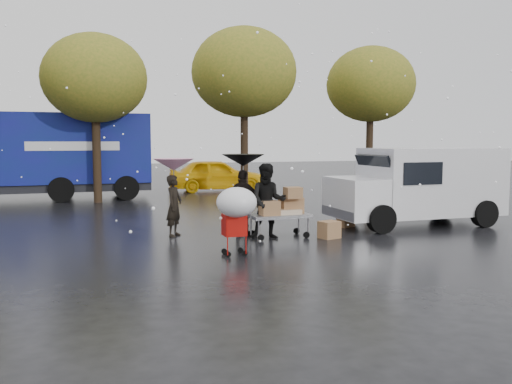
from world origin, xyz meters
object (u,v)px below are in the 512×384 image
object	(u,v)px
person_pink	(174,206)
white_van	(420,185)
person_black	(243,203)
shopping_cart	(236,206)
blue_truck	(52,157)
yellow_taxi	(216,175)
vendor_cart	(283,209)

from	to	relation	value
person_pink	white_van	world-z (taller)	white_van
person_black	shopping_cart	size ratio (longest dim) A/B	1.15
person_pink	shopping_cart	world-z (taller)	person_pink
person_pink	blue_truck	bearing A→B (deg)	51.22
white_van	yellow_taxi	world-z (taller)	white_van
person_pink	person_black	bearing A→B (deg)	-73.88
yellow_taxi	person_pink	bearing A→B (deg)	167.30
person_black	white_van	size ratio (longest dim) A/B	0.34
person_pink	shopping_cart	bearing A→B (deg)	-130.95
blue_truck	yellow_taxi	bearing A→B (deg)	11.28
person_pink	vendor_cart	bearing A→B (deg)	-78.73
person_pink	shopping_cart	size ratio (longest dim) A/B	1.06
shopping_cart	blue_truck	xyz separation A→B (m)	(-4.04, 12.82, 0.69)
person_pink	vendor_cart	world-z (taller)	person_pink
vendor_cart	yellow_taxi	distance (m)	12.54
shopping_cart	person_pink	bearing A→B (deg)	105.77
person_pink	yellow_taxi	bearing A→B (deg)	13.94
person_pink	blue_truck	xyz separation A→B (m)	(-3.23, 9.98, 0.98)
white_van	blue_truck	world-z (taller)	blue_truck
vendor_cart	white_van	xyz separation A→B (m)	(4.47, 0.65, 0.43)
yellow_taxi	blue_truck	bearing A→B (deg)	107.92
shopping_cart	yellow_taxi	distance (m)	14.63
person_black	shopping_cart	xyz separation A→B (m)	(-0.87, -2.32, 0.22)
vendor_cart	yellow_taxi	world-z (taller)	yellow_taxi
shopping_cart	person_black	bearing A→B (deg)	69.52
white_van	yellow_taxi	xyz separation A→B (m)	(-2.99, 11.81, -0.39)
shopping_cart	vendor_cart	bearing A→B (deg)	46.18
vendor_cart	shopping_cart	bearing A→B (deg)	-133.82
white_van	yellow_taxi	distance (m)	12.19
person_pink	shopping_cart	distance (m)	2.97
shopping_cart	yellow_taxi	xyz separation A→B (m)	(3.21, 14.27, -0.29)
person_black	white_van	bearing A→B (deg)	-140.81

